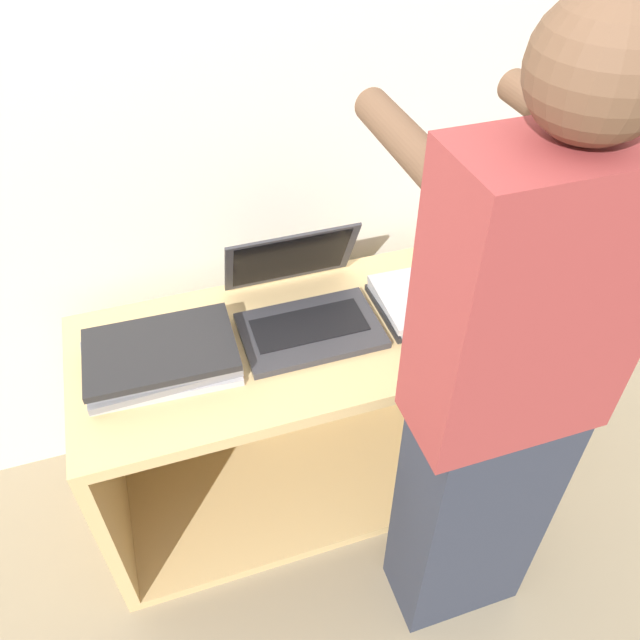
{
  "coord_description": "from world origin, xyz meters",
  "views": [
    {
      "loc": [
        -0.36,
        -0.9,
        1.84
      ],
      "look_at": [
        0.0,
        0.19,
        0.79
      ],
      "focal_mm": 35.0,
      "sensor_mm": 36.0,
      "label": 1
    }
  ],
  "objects": [
    {
      "name": "ground_plane",
      "position": [
        0.0,
        0.0,
        0.0
      ],
      "size": [
        12.0,
        12.0,
        0.0
      ],
      "primitive_type": "plane",
      "color": "gray"
    },
    {
      "name": "wall_back",
      "position": [
        0.0,
        0.66,
        1.2
      ],
      "size": [
        8.0,
        0.05,
        2.4
      ],
      "color": "silver",
      "rests_on": "ground_plane"
    },
    {
      "name": "cart",
      "position": [
        0.0,
        0.35,
        0.34
      ],
      "size": [
        1.28,
        0.56,
        0.67
      ],
      "color": "tan",
      "rests_on": "ground_plane"
    },
    {
      "name": "laptop_open",
      "position": [
        0.0,
        0.34,
        0.72
      ],
      "size": [
        0.37,
        0.36,
        0.24
      ],
      "color": "#333338",
      "rests_on": "cart"
    },
    {
      "name": "laptop_stack_left",
      "position": [
        -0.4,
        0.28,
        0.71
      ],
      "size": [
        0.39,
        0.27,
        0.08
      ],
      "color": "#B7B7BC",
      "rests_on": "cart"
    },
    {
      "name": "laptop_stack_right",
      "position": [
        0.4,
        0.28,
        0.7
      ],
      "size": [
        0.39,
        0.26,
        0.06
      ],
      "color": "#232326",
      "rests_on": "cart"
    },
    {
      "name": "person",
      "position": [
        0.27,
        -0.2,
        0.82
      ],
      "size": [
        0.4,
        0.53,
        1.63
      ],
      "color": "#2D3342",
      "rests_on": "ground_plane"
    }
  ]
}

